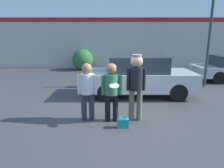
% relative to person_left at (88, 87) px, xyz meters
% --- Properties ---
extents(ground_plane, '(56.00, 56.00, 0.00)m').
position_rel_person_left_xyz_m(ground_plane, '(0.91, 0.29, -0.97)').
color(ground_plane, '#3F3F42').
extents(storefront_building, '(24.00, 0.22, 3.69)m').
position_rel_person_left_xyz_m(storefront_building, '(0.91, 9.86, 0.91)').
color(storefront_building, beige).
rests_on(storefront_building, ground).
extents(person_left, '(0.55, 0.38, 1.62)m').
position_rel_person_left_xyz_m(person_left, '(0.00, 0.00, 0.00)').
color(person_left, '#2D3347').
rests_on(person_left, ground).
extents(person_middle_with_frisbee, '(0.55, 0.58, 1.63)m').
position_rel_person_left_xyz_m(person_middle_with_frisbee, '(0.67, -0.11, 0.01)').
color(person_middle_with_frisbee, black).
rests_on(person_middle_with_frisbee, ground).
extents(person_right, '(0.52, 0.35, 1.86)m').
position_rel_person_left_xyz_m(person_right, '(1.35, -0.03, 0.18)').
color(person_right, '#665B4C').
rests_on(person_right, ground).
extents(parked_car_near, '(4.23, 1.93, 1.59)m').
position_rel_person_left_xyz_m(parked_car_near, '(1.76, 2.51, -0.17)').
color(parked_car_near, silver).
rests_on(parked_car_near, ground).
extents(street_lamp, '(1.27, 0.35, 5.09)m').
position_rel_person_left_xyz_m(street_lamp, '(5.36, 3.96, 2.21)').
color(street_lamp, '#38383D').
rests_on(street_lamp, ground).
extents(shrub, '(1.48, 1.48, 1.48)m').
position_rel_person_left_xyz_m(shrub, '(-1.41, 8.93, -0.23)').
color(shrub, '#2D6B33').
rests_on(shrub, ground).
extents(handbag, '(0.30, 0.23, 0.28)m').
position_rel_person_left_xyz_m(handbag, '(0.97, -0.53, -0.83)').
color(handbag, teal).
rests_on(handbag, ground).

